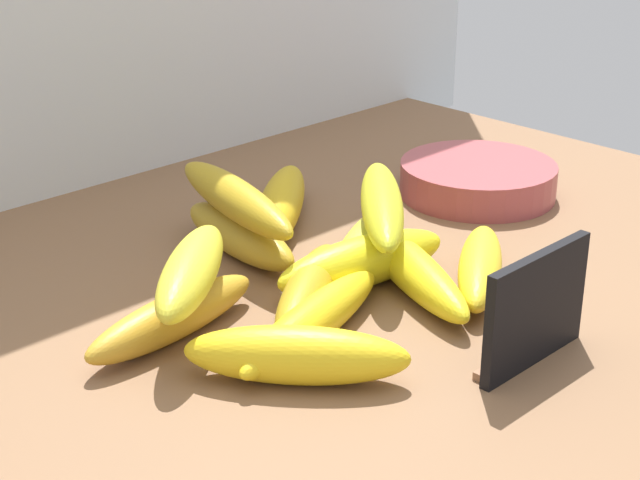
{
  "coord_description": "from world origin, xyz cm",
  "views": [
    {
      "loc": [
        -46.53,
        -48.52,
        38.91
      ],
      "look_at": [
        4.03,
        3.02,
        8.0
      ],
      "focal_mm": 56.55,
      "sensor_mm": 36.0,
      "label": 1
    }
  ],
  "objects_px": {
    "banana_6": "(480,267)",
    "banana_12": "(191,271)",
    "banana_9": "(313,321)",
    "banana_11": "(382,205)",
    "banana_4": "(309,290)",
    "banana_8": "(369,240)",
    "chalkboard_sign": "(535,313)",
    "fruit_bowl": "(478,179)",
    "banana_2": "(173,317)",
    "banana_1": "(240,235)",
    "banana_0": "(363,262)",
    "banana_7": "(281,205)",
    "banana_10": "(235,198)",
    "banana_5": "(297,355)",
    "banana_3": "(410,267)"
  },
  "relations": [
    {
      "from": "fruit_bowl",
      "to": "banana_7",
      "type": "height_order",
      "value": "banana_7"
    },
    {
      "from": "banana_5",
      "to": "banana_11",
      "type": "relative_size",
      "value": 0.81
    },
    {
      "from": "banana_3",
      "to": "banana_10",
      "type": "xyz_separation_m",
      "value": [
        -0.06,
        0.14,
        0.04
      ]
    },
    {
      "from": "banana_11",
      "to": "banana_12",
      "type": "relative_size",
      "value": 1.26
    },
    {
      "from": "banana_0",
      "to": "banana_4",
      "type": "relative_size",
      "value": 0.99
    },
    {
      "from": "fruit_bowl",
      "to": "banana_0",
      "type": "distance_m",
      "value": 0.24
    },
    {
      "from": "banana_5",
      "to": "banana_10",
      "type": "height_order",
      "value": "banana_10"
    },
    {
      "from": "banana_5",
      "to": "banana_7",
      "type": "height_order",
      "value": "same"
    },
    {
      "from": "chalkboard_sign",
      "to": "banana_10",
      "type": "height_order",
      "value": "chalkboard_sign"
    },
    {
      "from": "banana_1",
      "to": "banana_9",
      "type": "xyz_separation_m",
      "value": [
        -0.06,
        -0.16,
        -0.0
      ]
    },
    {
      "from": "banana_5",
      "to": "banana_6",
      "type": "xyz_separation_m",
      "value": [
        0.21,
        0.0,
        -0.0
      ]
    },
    {
      "from": "banana_4",
      "to": "banana_10",
      "type": "xyz_separation_m",
      "value": [
        0.02,
        0.12,
        0.04
      ]
    },
    {
      "from": "banana_6",
      "to": "banana_12",
      "type": "xyz_separation_m",
      "value": [
        -0.22,
        0.1,
        0.04
      ]
    },
    {
      "from": "chalkboard_sign",
      "to": "banana_12",
      "type": "height_order",
      "value": "chalkboard_sign"
    },
    {
      "from": "fruit_bowl",
      "to": "banana_1",
      "type": "bearing_deg",
      "value": 168.74
    },
    {
      "from": "banana_2",
      "to": "banana_7",
      "type": "height_order",
      "value": "banana_7"
    },
    {
      "from": "chalkboard_sign",
      "to": "banana_2",
      "type": "distance_m",
      "value": 0.26
    },
    {
      "from": "banana_9",
      "to": "banana_11",
      "type": "xyz_separation_m",
      "value": [
        0.14,
        0.06,
        0.04
      ]
    },
    {
      "from": "banana_0",
      "to": "banana_10",
      "type": "height_order",
      "value": "banana_10"
    },
    {
      "from": "chalkboard_sign",
      "to": "banana_8",
      "type": "bearing_deg",
      "value": 76.81
    },
    {
      "from": "banana_7",
      "to": "fruit_bowl",
      "type": "bearing_deg",
      "value": -22.56
    },
    {
      "from": "banana_7",
      "to": "banana_12",
      "type": "height_order",
      "value": "banana_12"
    },
    {
      "from": "banana_5",
      "to": "banana_11",
      "type": "distance_m",
      "value": 0.21
    },
    {
      "from": "banana_1",
      "to": "banana_5",
      "type": "xyz_separation_m",
      "value": [
        -0.11,
        -0.19,
        0.0
      ]
    },
    {
      "from": "banana_1",
      "to": "banana_10",
      "type": "xyz_separation_m",
      "value": [
        -0.01,
        -0.0,
        0.04
      ]
    },
    {
      "from": "banana_7",
      "to": "banana_1",
      "type": "bearing_deg",
      "value": -159.47
    },
    {
      "from": "fruit_bowl",
      "to": "banana_3",
      "type": "xyz_separation_m",
      "value": [
        -0.21,
        -0.09,
        0.0
      ]
    },
    {
      "from": "banana_0",
      "to": "banana_5",
      "type": "height_order",
      "value": "banana_0"
    },
    {
      "from": "fruit_bowl",
      "to": "banana_2",
      "type": "xyz_separation_m",
      "value": [
        -0.4,
        -0.03,
        0.0
      ]
    },
    {
      "from": "banana_4",
      "to": "banana_9",
      "type": "relative_size",
      "value": 0.89
    },
    {
      "from": "banana_5",
      "to": "banana_8",
      "type": "xyz_separation_m",
      "value": [
        0.18,
        0.1,
        -0.0
      ]
    },
    {
      "from": "banana_4",
      "to": "banana_7",
      "type": "height_order",
      "value": "banana_7"
    },
    {
      "from": "banana_7",
      "to": "banana_12",
      "type": "xyz_separation_m",
      "value": [
        -0.19,
        -0.12,
        0.03
      ]
    },
    {
      "from": "banana_8",
      "to": "fruit_bowl",
      "type": "bearing_deg",
      "value": 9.29
    },
    {
      "from": "banana_10",
      "to": "banana_3",
      "type": "bearing_deg",
      "value": -66.73
    },
    {
      "from": "banana_10",
      "to": "banana_11",
      "type": "distance_m",
      "value": 0.12
    },
    {
      "from": "banana_11",
      "to": "banana_1",
      "type": "bearing_deg",
      "value": 127.89
    },
    {
      "from": "banana_8",
      "to": "chalkboard_sign",
      "type": "bearing_deg",
      "value": -103.19
    },
    {
      "from": "banana_11",
      "to": "banana_4",
      "type": "bearing_deg",
      "value": -168.83
    },
    {
      "from": "banana_4",
      "to": "banana_10",
      "type": "height_order",
      "value": "banana_10"
    },
    {
      "from": "banana_6",
      "to": "banana_11",
      "type": "xyz_separation_m",
      "value": [
        -0.02,
        0.09,
        0.04
      ]
    },
    {
      "from": "banana_0",
      "to": "banana_4",
      "type": "distance_m",
      "value": 0.06
    },
    {
      "from": "fruit_bowl",
      "to": "banana_5",
      "type": "height_order",
      "value": "banana_5"
    },
    {
      "from": "banana_1",
      "to": "banana_4",
      "type": "distance_m",
      "value": 0.12
    },
    {
      "from": "banana_11",
      "to": "banana_10",
      "type": "bearing_deg",
      "value": 130.24
    },
    {
      "from": "banana_1",
      "to": "banana_10",
      "type": "height_order",
      "value": "banana_10"
    },
    {
      "from": "banana_1",
      "to": "fruit_bowl",
      "type": "bearing_deg",
      "value": -11.26
    },
    {
      "from": "chalkboard_sign",
      "to": "banana_7",
      "type": "relative_size",
      "value": 0.56
    },
    {
      "from": "chalkboard_sign",
      "to": "banana_9",
      "type": "distance_m",
      "value": 0.16
    },
    {
      "from": "banana_2",
      "to": "banana_1",
      "type": "bearing_deg",
      "value": 31.3
    }
  ]
}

